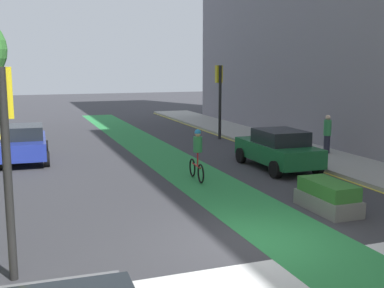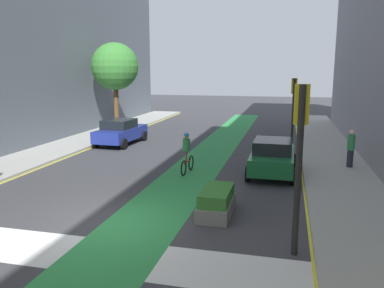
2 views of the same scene
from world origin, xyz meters
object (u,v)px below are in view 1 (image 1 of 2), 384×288
traffic_signal_near_left (5,132)px  pedestrian_sidewalk_right_a (327,134)px  car_blue_left_far (24,143)px  car_green_right_far (278,149)px  cyclist_in_lane (197,154)px  median_planter (328,197)px  traffic_signal_far_right (219,87)px

traffic_signal_near_left → pedestrian_sidewalk_right_a: traffic_signal_near_left is taller
car_blue_left_far → car_green_right_far: bearing=-27.7°
cyclist_in_lane → median_planter: 5.19m
car_blue_left_far → median_planter: size_ratio=2.11×
car_green_right_far → pedestrian_sidewalk_right_a: (3.43, 1.58, 0.23)m
traffic_signal_far_right → pedestrian_sidewalk_right_a: traffic_signal_far_right is taller
median_planter → pedestrian_sidewalk_right_a: bearing=54.8°
traffic_signal_near_left → cyclist_in_lane: bearing=45.2°
car_blue_left_far → car_green_right_far: same height
car_green_right_far → median_planter: bearing=-105.6°
traffic_signal_far_right → car_blue_left_far: size_ratio=0.95×
traffic_signal_near_left → car_blue_left_far: traffic_signal_near_left is taller
car_green_right_far → median_planter: car_green_right_far is taller
traffic_signal_near_left → car_green_right_far: size_ratio=0.96×
traffic_signal_near_left → pedestrian_sidewalk_right_a: bearing=32.7°
traffic_signal_near_left → car_blue_left_far: size_ratio=0.95×
car_green_right_far → cyclist_in_lane: size_ratio=2.28×
traffic_signal_far_right → cyclist_in_lane: (-4.60, -8.78, -1.88)m
car_green_right_far → cyclist_in_lane: 3.79m
car_blue_left_far → cyclist_in_lane: bearing=-44.9°
cyclist_in_lane → pedestrian_sidewalk_right_a: size_ratio=1.08×
car_blue_left_far → cyclist_in_lane: size_ratio=2.30×
traffic_signal_near_left → cyclist_in_lane: traffic_signal_near_left is taller
car_green_right_far → median_planter: size_ratio=2.09×
traffic_signal_far_right → median_planter: traffic_signal_far_right is taller
car_blue_left_far → cyclist_in_lane: (5.74, -5.72, 0.17)m
car_blue_left_far → median_planter: car_blue_left_far is taller
car_blue_left_far → median_planter: (7.94, -10.39, -0.40)m
traffic_signal_far_right → pedestrian_sidewalk_right_a: 7.16m
cyclist_in_lane → median_planter: (2.19, -4.67, -0.57)m
traffic_signal_far_right → pedestrian_sidewalk_right_a: (2.54, -6.44, -1.82)m
car_green_right_far → pedestrian_sidewalk_right_a: pedestrian_sidewalk_right_a is taller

